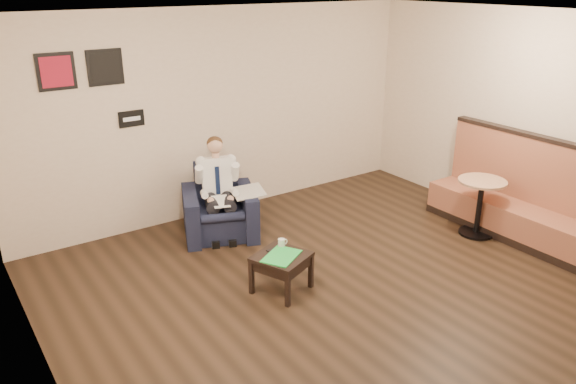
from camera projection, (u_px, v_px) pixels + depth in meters
ground at (366, 299)px, 5.86m from camera, size 6.00×6.00×0.00m
wall_back at (224, 113)px, 7.67m from camera, size 6.00×0.02×2.80m
wall_left at (43, 255)px, 3.78m from camera, size 0.02×6.00×2.80m
wall_right at (554, 127)px, 6.94m from camera, size 0.02×6.00×2.80m
ceiling at (383, 20)px, 4.85m from camera, size 6.00×6.00×0.02m
seating_sign at (131, 119)px, 6.93m from camera, size 0.32×0.02×0.20m
art_print_left at (56, 72)px, 6.28m from camera, size 0.42×0.03×0.42m
art_print_right at (105, 67)px, 6.57m from camera, size 0.42×0.03×0.42m
armchair at (219, 203)px, 7.18m from camera, size 1.17×1.17×0.87m
seated_man at (220, 194)px, 7.02m from camera, size 0.84×1.00×1.20m
lap_papers at (221, 201)px, 6.96m from camera, size 0.28×0.33×0.01m
newspaper at (248, 192)px, 7.11m from camera, size 0.51×0.57×0.01m
side_table at (282, 273)px, 5.95m from camera, size 0.67×0.67×0.42m
green_folder at (281, 256)px, 5.84m from camera, size 0.51×0.47×0.01m
coffee_mug at (281, 243)px, 6.05m from camera, size 0.10×0.10×0.09m
smartphone at (272, 250)px, 5.99m from camera, size 0.14×0.09×0.01m
banquette at (523, 190)px, 7.01m from camera, size 0.60×2.52×1.29m
cafe_table at (479, 207)px, 7.20m from camera, size 0.80×0.80×0.75m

